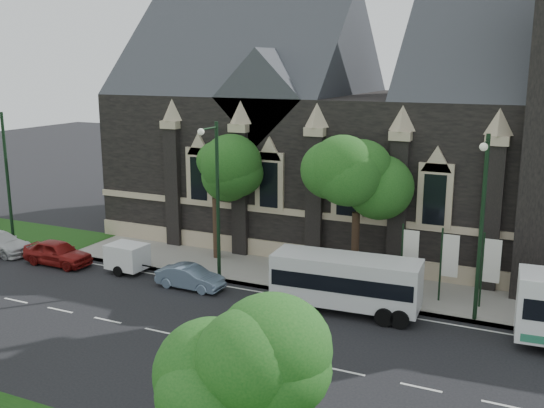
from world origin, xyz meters
The scene contains 16 objects.
ground centered at (0.00, 0.00, 0.00)m, with size 160.00×160.00×0.00m, color black.
sidewalk centered at (0.00, 9.50, 0.07)m, with size 80.00×5.00×0.15m, color gray.
museum centered at (5.12, 18.78, 8.17)m, with size 40.00×17.70×29.90m.
tree_park_east centered at (6.18, -9.32, 4.62)m, with size 3.40×3.40×6.28m.
tree_walk_right centered at (3.21, 10.71, 5.82)m, with size 4.08×4.08×7.80m.
tree_walk_left centered at (-5.80, 10.70, 5.73)m, with size 3.91×3.91×7.64m.
street_lamp_near centered at (10.00, 7.09, 5.11)m, with size 0.36×1.88×9.00m.
street_lamp_mid centered at (-4.00, 7.09, 5.11)m, with size 0.36×1.88×9.00m.
street_lamp_far centered at (-20.00, 7.09, 5.11)m, with size 0.36×1.88×9.00m.
banner_flag_left centered at (6.29, 9.00, 2.38)m, with size 0.90×0.10×4.00m.
banner_flag_center centered at (8.29, 9.00, 2.38)m, with size 0.90×0.10×4.00m.
banner_flag_right centered at (10.29, 9.00, 2.38)m, with size 0.90×0.10×4.00m.
shuttle_bus centered at (3.99, 5.96, 1.62)m, with size 7.40×2.98×2.80m.
box_trailer centered at (-9.54, 6.13, 0.97)m, with size 3.24×1.91×1.71m.
sedan centered at (-4.75, 5.42, 0.64)m, with size 1.35×3.86×1.27m, color #7188A3.
car_far_red centered at (-14.31, 5.48, 0.76)m, with size 1.80×4.47×1.52m, color maroon.
Camera 1 is at (12.94, -21.87, 12.06)m, focal length 41.00 mm.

